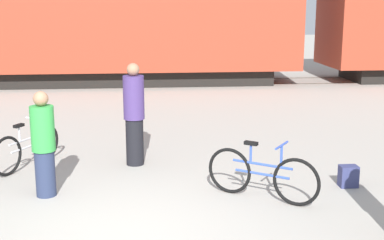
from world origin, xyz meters
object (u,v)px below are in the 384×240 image
at_px(bicycle_blue, 262,175).
at_px(person_in_purple, 134,115).
at_px(freight_train, 134,4).
at_px(bicycle_silver, 27,148).
at_px(backpack, 348,176).
at_px(person_in_green, 44,145).

xyz_separation_m(bicycle_blue, person_in_purple, (-1.87, 1.90, 0.53)).
height_order(freight_train, bicycle_silver, freight_train).
xyz_separation_m(person_in_purple, backpack, (3.34, -1.49, -0.74)).
bearing_deg(person_in_green, bicycle_silver, 9.68).
distance_m(bicycle_blue, backpack, 1.54).
bearing_deg(bicycle_silver, freight_train, 79.82).
bearing_deg(person_in_purple, backpack, 82.97).
relative_size(freight_train, backpack, 107.16).
distance_m(bicycle_blue, person_in_purple, 2.72).
distance_m(bicycle_silver, person_in_green, 1.62).
bearing_deg(freight_train, person_in_purple, -89.39).
bearing_deg(bicycle_blue, freight_train, 99.61).
xyz_separation_m(bicycle_silver, backpack, (5.20, -1.48, -0.19)).
relative_size(freight_train, person_in_green, 22.98).
relative_size(bicycle_blue, backpack, 4.30).
relative_size(freight_train, bicycle_silver, 24.65).
distance_m(freight_train, backpack, 12.06).
xyz_separation_m(bicycle_silver, bicycle_blue, (3.73, -1.89, 0.01)).
bearing_deg(bicycle_blue, bicycle_silver, 153.14).
relative_size(bicycle_blue, person_in_purple, 0.81).
bearing_deg(person_in_purple, person_in_green, -24.72).
bearing_deg(backpack, bicycle_silver, 164.12).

